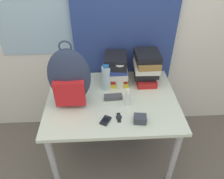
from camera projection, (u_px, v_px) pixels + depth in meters
wall_back at (109, 14)px, 1.88m from camera, size 6.00×0.06×2.50m
curtain_blue at (125, 16)px, 1.84m from camera, size 0.92×0.04×2.50m
desk at (112, 107)px, 1.87m from camera, size 1.08×0.82×0.71m
backpack at (69, 78)px, 1.66m from camera, size 0.33×0.19×0.53m
book_stack_left at (116, 69)px, 1.94m from camera, size 0.21×0.28×0.26m
book_stack_center at (146, 67)px, 1.95m from camera, size 0.23×0.28×0.29m
water_bottle at (106, 78)px, 1.86m from camera, size 0.08×0.08×0.24m
sports_bottle at (120, 75)px, 1.88m from camera, size 0.08×0.08×0.26m
sunscreen_bottle at (128, 98)px, 1.72m from camera, size 0.04×0.04×0.15m
cell_phone at (106, 121)px, 1.61m from camera, size 0.09×0.11×0.02m
sunglasses_case at (113, 97)px, 1.81m from camera, size 0.15×0.06×0.04m
camera_pouch at (140, 119)px, 1.59m from camera, size 0.10×0.08×0.06m
wristwatch at (119, 117)px, 1.64m from camera, size 0.05×0.10×0.01m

